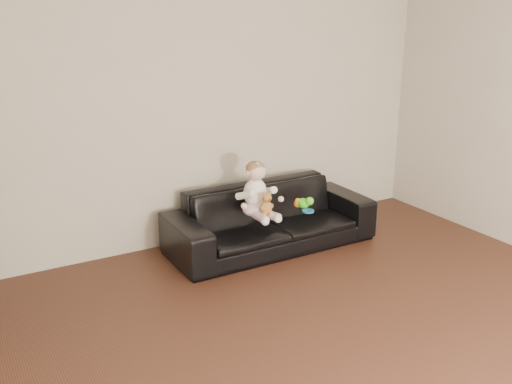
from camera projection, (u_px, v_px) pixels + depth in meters
wall_back at (192, 104)px, 5.09m from camera, size 5.00×0.00×5.00m
sofa at (271, 218)px, 5.24m from camera, size 1.91×0.75×0.56m
baby at (257, 193)px, 4.96m from camera, size 0.35×0.43×0.50m
teddy_bear at (267, 204)px, 4.86m from camera, size 0.11×0.11×0.19m
toy_green at (303, 203)px, 5.22m from camera, size 0.11×0.14×0.09m
toy_rattle at (298, 204)px, 5.23m from camera, size 0.10×0.10×0.08m
toy_blue_disc at (308, 211)px, 5.13m from camera, size 0.13×0.13×0.02m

